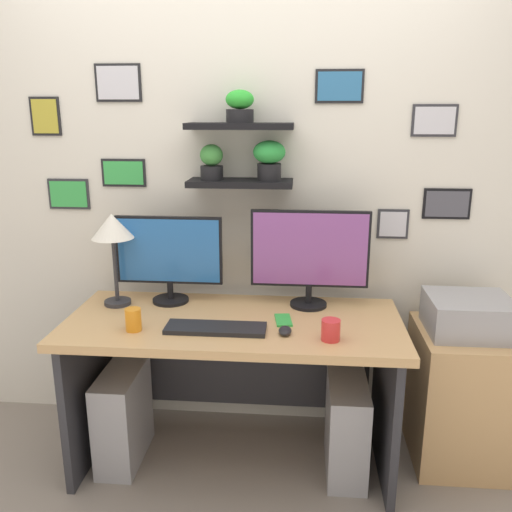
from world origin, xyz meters
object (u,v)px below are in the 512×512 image
(desk, at_px, (235,357))
(keyboard, at_px, (216,328))
(monitor_left, at_px, (169,256))
(computer_mouse, at_px, (285,331))
(pen_cup, at_px, (133,320))
(drawer_cabinet, at_px, (460,395))
(printer, at_px, (469,315))
(cell_phone, at_px, (283,320))
(coffee_mug, at_px, (331,330))
(computer_tower_right, at_px, (346,427))
(desk_lamp, at_px, (113,232))
(computer_tower_left, at_px, (123,416))
(monitor_right, at_px, (310,254))

(desk, bearing_deg, keyboard, -108.42)
(monitor_left, height_order, computer_mouse, monitor_left)
(monitor_left, height_order, pen_cup, monitor_left)
(desk, height_order, drawer_cabinet, desk)
(keyboard, distance_m, printer, 1.19)
(pen_cup, bearing_deg, computer_mouse, 1.56)
(cell_phone, distance_m, coffee_mug, 0.28)
(monitor_left, height_order, printer, monitor_left)
(keyboard, distance_m, computer_mouse, 0.30)
(computer_tower_right, bearing_deg, keyboard, -169.63)
(coffee_mug, distance_m, printer, 0.74)
(desk_lamp, bearing_deg, computer_tower_right, -8.53)
(computer_mouse, xyz_separation_m, pen_cup, (-0.66, -0.02, 0.04))
(pen_cup, height_order, computer_tower_left, pen_cup)
(computer_tower_left, distance_m, computer_tower_right, 1.08)
(coffee_mug, relative_size, computer_tower_right, 0.20)
(computer_mouse, xyz_separation_m, printer, (0.85, 0.29, -0.01))
(cell_phone, xyz_separation_m, printer, (0.86, 0.14, -0.00))
(monitor_right, bearing_deg, desk_lamp, -175.86)
(coffee_mug, distance_m, computer_tower_right, 0.60)
(keyboard, bearing_deg, drawer_cabinet, 13.28)
(monitor_right, bearing_deg, desk, -154.59)
(printer, bearing_deg, monitor_left, 177.02)
(cell_phone, distance_m, printer, 0.88)
(desk, distance_m, monitor_right, 0.61)
(coffee_mug, height_order, computer_tower_left, coffee_mug)
(monitor_left, relative_size, desk_lamp, 1.16)
(desk, relative_size, drawer_cabinet, 2.31)
(monitor_left, bearing_deg, monitor_right, 0.01)
(monitor_left, xyz_separation_m, computer_mouse, (0.59, -0.36, -0.22))
(monitor_left, xyz_separation_m, cell_phone, (0.57, -0.22, -0.23))
(coffee_mug, xyz_separation_m, drawer_cabinet, (0.66, 0.33, -0.46))
(computer_mouse, height_order, cell_phone, computer_mouse)
(monitor_left, height_order, drawer_cabinet, monitor_left)
(computer_tower_left, relative_size, computer_tower_right, 1.02)
(desk_lamp, relative_size, drawer_cabinet, 0.68)
(pen_cup, bearing_deg, computer_tower_left, 133.78)
(computer_tower_right, bearing_deg, computer_mouse, -157.49)
(computer_mouse, distance_m, printer, 0.90)
(desk, xyz_separation_m, pen_cup, (-0.42, -0.21, 0.26))
(keyboard, relative_size, computer_tower_left, 0.94)
(printer, height_order, computer_tower_left, printer)
(pen_cup, distance_m, drawer_cabinet, 1.61)
(desk_lamp, bearing_deg, monitor_right, 4.14)
(pen_cup, xyz_separation_m, computer_tower_right, (0.95, 0.14, -0.57))
(keyboard, distance_m, computer_tower_left, 0.72)
(desk, height_order, monitor_right, monitor_right)
(cell_phone, bearing_deg, desk_lamp, 161.68)
(desk, distance_m, cell_phone, 0.32)
(desk_lamp, xyz_separation_m, drawer_cabinet, (1.69, -0.01, -0.78))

